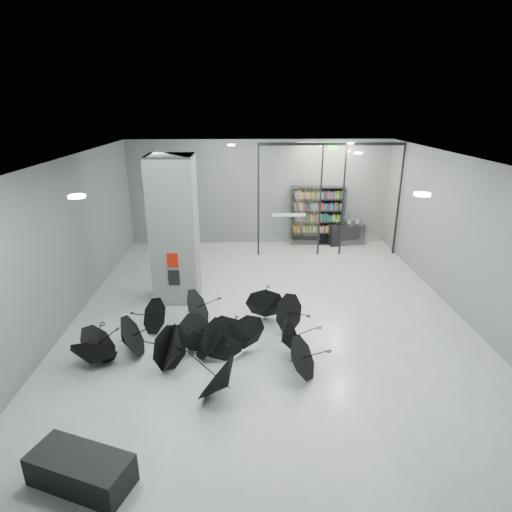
{
  "coord_description": "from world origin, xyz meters",
  "views": [
    {
      "loc": [
        -0.61,
        -8.98,
        5.21
      ],
      "look_at": [
        -0.3,
        1.5,
        1.4
      ],
      "focal_mm": 29.35,
      "sensor_mm": 36.0,
      "label": 1
    }
  ],
  "objects_px": {
    "bookshelf": "(318,216)",
    "umbrella_cluster": "(205,342)",
    "bench": "(81,470)",
    "shop_counter": "(346,234)",
    "column": "(175,230)"
  },
  "relations": [
    {
      "from": "bookshelf",
      "to": "umbrella_cluster",
      "type": "relative_size",
      "value": 0.41
    },
    {
      "from": "bench",
      "to": "shop_counter",
      "type": "xyz_separation_m",
      "value": [
        6.39,
        10.95,
        0.18
      ]
    },
    {
      "from": "column",
      "to": "umbrella_cluster",
      "type": "relative_size",
      "value": 0.73
    },
    {
      "from": "column",
      "to": "bench",
      "type": "relative_size",
      "value": 2.66
    },
    {
      "from": "bench",
      "to": "bookshelf",
      "type": "bearing_deg",
      "value": 85.37
    },
    {
      "from": "bench",
      "to": "shop_counter",
      "type": "height_order",
      "value": "shop_counter"
    },
    {
      "from": "column",
      "to": "bench",
      "type": "xyz_separation_m",
      "value": [
        -0.5,
        -6.28,
        -1.76
      ]
    },
    {
      "from": "bench",
      "to": "umbrella_cluster",
      "type": "distance_m",
      "value": 3.63
    },
    {
      "from": "bookshelf",
      "to": "shop_counter",
      "type": "xyz_separation_m",
      "value": [
        1.13,
        -0.09,
        -0.72
      ]
    },
    {
      "from": "column",
      "to": "bookshelf",
      "type": "xyz_separation_m",
      "value": [
        4.76,
        4.75,
        -0.86
      ]
    },
    {
      "from": "bookshelf",
      "to": "shop_counter",
      "type": "distance_m",
      "value": 1.34
    },
    {
      "from": "bookshelf",
      "to": "shop_counter",
      "type": "relative_size",
      "value": 1.64
    },
    {
      "from": "shop_counter",
      "to": "umbrella_cluster",
      "type": "xyz_separation_m",
      "value": [
        -4.89,
        -7.64,
        -0.11
      ]
    },
    {
      "from": "column",
      "to": "bench",
      "type": "distance_m",
      "value": 6.54
    },
    {
      "from": "bench",
      "to": "bookshelf",
      "type": "height_order",
      "value": "bookshelf"
    }
  ]
}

